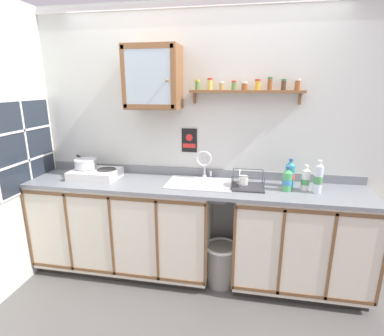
{
  "coord_description": "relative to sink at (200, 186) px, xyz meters",
  "views": [
    {
      "loc": [
        0.46,
        -2.1,
        1.84
      ],
      "look_at": [
        -0.03,
        0.54,
        1.09
      ],
      "focal_mm": 27.79,
      "sensor_mm": 36.0,
      "label": 1
    }
  ],
  "objects": [
    {
      "name": "trash_bin",
      "position": [
        0.22,
        -0.09,
        -0.72
      ],
      "size": [
        0.31,
        0.31,
        0.4
      ],
      "color": "gray",
      "rests_on": "ground"
    },
    {
      "name": "wall_cabinet",
      "position": [
        -0.45,
        0.09,
        0.97
      ],
      "size": [
        0.49,
        0.33,
        0.55
      ],
      "color": "brown"
    },
    {
      "name": "lower_cabinet_run_right",
      "position": [
        0.92,
        -0.03,
        -0.47
      ],
      "size": [
        1.18,
        0.57,
        0.93
      ],
      "color": "black",
      "rests_on": "ground"
    },
    {
      "name": "countertop",
      "position": [
        -0.06,
        -0.04,
        0.01
      ],
      "size": [
        3.12,
        0.59,
        0.03
      ],
      "primitive_type": "cube",
      "color": "gray",
      "rests_on": "lower_cabinet_run"
    },
    {
      "name": "window",
      "position": [
        -1.64,
        -0.16,
        0.36
      ],
      "size": [
        0.03,
        0.78,
        0.86
      ],
      "color": "#262D38"
    },
    {
      "name": "spice_shelf",
      "position": [
        0.38,
        0.18,
        0.87
      ],
      "size": [
        1.0,
        0.14,
        0.23
      ],
      "color": "brown"
    },
    {
      "name": "bottle_opaque_white_0",
      "position": [
        0.92,
        -0.0,
        0.12
      ],
      "size": [
        0.07,
        0.07,
        0.22
      ],
      "color": "white",
      "rests_on": "countertop"
    },
    {
      "name": "sink",
      "position": [
        0.0,
        0.0,
        0.0
      ],
      "size": [
        0.6,
        0.43,
        0.4
      ],
      "color": "silver",
      "rests_on": "countertop"
    },
    {
      "name": "dish_rack",
      "position": [
        0.42,
        -0.03,
        0.05
      ],
      "size": [
        0.29,
        0.27,
        0.16
      ],
      "color": "#333338",
      "rests_on": "countertop"
    },
    {
      "name": "lower_cabinet_run",
      "position": [
        -0.76,
        -0.03,
        -0.47
      ],
      "size": [
        1.74,
        0.57,
        0.93
      ],
      "color": "black",
      "rests_on": "ground"
    },
    {
      "name": "bottle_water_clear_2",
      "position": [
        1.01,
        -0.06,
        0.16
      ],
      "size": [
        0.07,
        0.07,
        0.28
      ],
      "color": "silver",
      "rests_on": "countertop"
    },
    {
      "name": "mug",
      "position": [
        0.39,
        0.02,
        0.07
      ],
      "size": [
        0.11,
        0.08,
        0.09
      ],
      "color": "white",
      "rests_on": "countertop"
    },
    {
      "name": "warning_sign",
      "position": [
        -0.15,
        0.24,
        0.38
      ],
      "size": [
        0.15,
        0.01,
        0.23
      ],
      "color": "black"
    },
    {
      "name": "bottle_soda_green_3",
      "position": [
        0.76,
        -0.05,
        0.12
      ],
      "size": [
        0.08,
        0.08,
        0.22
      ],
      "color": "#4CB266",
      "rests_on": "countertop"
    },
    {
      "name": "hot_plate_stove",
      "position": [
        -1.03,
        -0.02,
        0.07
      ],
      "size": [
        0.45,
        0.32,
        0.09
      ],
      "color": "silver",
      "rests_on": "countertop"
    },
    {
      "name": "bottle_detergent_teal_1",
      "position": [
        0.8,
        0.07,
        0.14
      ],
      "size": [
        0.09,
        0.09,
        0.25
      ],
      "color": "teal",
      "rests_on": "countertop"
    },
    {
      "name": "backsplash",
      "position": [
        -0.06,
        0.23,
        0.07
      ],
      "size": [
        3.12,
        0.02,
        0.08
      ],
      "primitive_type": "cube",
      "color": "gray",
      "rests_on": "countertop"
    },
    {
      "name": "saucepan",
      "position": [
        -1.14,
        0.01,
        0.17
      ],
      "size": [
        0.32,
        0.31,
        0.09
      ],
      "color": "silver",
      "rests_on": "hot_plate_stove"
    },
    {
      "name": "back_wall",
      "position": [
        -0.06,
        0.27,
        0.36
      ],
      "size": [
        3.76,
        0.07,
        2.56
      ],
      "color": "silver",
      "rests_on": "ground"
    },
    {
      "name": "floor",
      "position": [
        -0.06,
        -0.47,
        -0.94
      ],
      "size": [
        6.16,
        6.16,
        0.0
      ],
      "primitive_type": "plane",
      "color": "#565451",
      "rests_on": "ground"
    }
  ]
}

